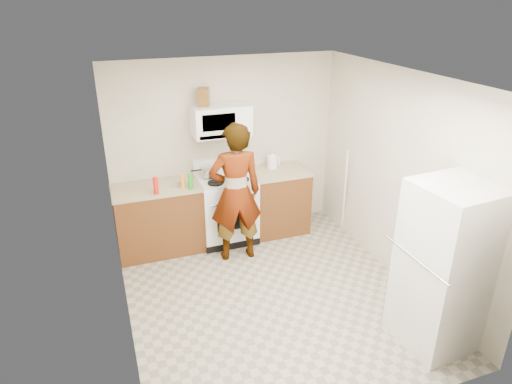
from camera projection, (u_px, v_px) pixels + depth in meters
name	position (u px, v px, depth m)	size (l,w,h in m)	color
floor	(271.00, 295.00, 5.33)	(3.60, 3.60, 0.00)	gray
back_wall	(226.00, 148.00, 6.37)	(3.20, 0.02, 2.50)	beige
right_wall	(399.00, 179.00, 5.32)	(0.02, 3.60, 2.50)	beige
cabinet_left	(159.00, 220.00, 6.11)	(1.12, 0.62, 0.90)	brown
counter_left	(156.00, 188.00, 5.92)	(1.14, 0.64, 0.04)	#9C8E69
cabinet_right	(278.00, 202.00, 6.65)	(0.80, 0.62, 0.90)	brown
counter_right	(278.00, 172.00, 6.46)	(0.82, 0.64, 0.04)	#9C8E69
gas_range	(226.00, 207.00, 6.38)	(0.76, 0.65, 1.13)	white
microwave	(221.00, 120.00, 6.00)	(0.76, 0.38, 0.40)	white
person	(236.00, 193.00, 5.76)	(0.67, 0.44, 1.84)	tan
fridge	(445.00, 267.00, 4.35)	(0.70, 0.70, 1.70)	beige
kettle	(272.00, 162.00, 6.53)	(0.15, 0.15, 0.18)	white
jug	(204.00, 97.00, 5.83)	(0.14, 0.14, 0.24)	brown
saucepan	(209.00, 172.00, 6.19)	(0.22, 0.22, 0.12)	silver
tray	(235.00, 177.00, 6.16)	(0.25, 0.16, 0.05)	silver
bottle_spray	(156.00, 186.00, 5.67)	(0.06, 0.06, 0.22)	red
bottle_hot_sauce	(183.00, 182.00, 5.84)	(0.06, 0.06, 0.18)	orange
bottle_green_cap	(190.00, 182.00, 5.81)	(0.06, 0.06, 0.20)	#28961B
pot_lid	(180.00, 184.00, 5.99)	(0.26, 0.26, 0.01)	white
broom	(345.00, 191.00, 6.47)	(0.03, 0.03, 1.32)	silver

